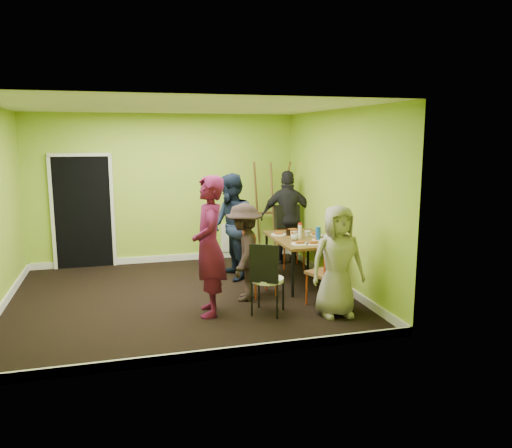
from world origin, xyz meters
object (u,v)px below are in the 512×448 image
at_px(chair_left_near, 256,260).
at_px(thermos, 300,231).
at_px(easel, 270,210).
at_px(person_left_near, 244,252).
at_px(orange_bottle, 292,234).
at_px(person_standing, 209,246).
at_px(dining_table, 302,241).
at_px(chair_bentwood, 266,275).
at_px(person_back_end, 288,217).
at_px(blue_bottle, 318,234).
at_px(chair_back_end, 288,223).
at_px(person_left_far, 231,227).
at_px(chair_left_far, 251,246).
at_px(chair_front_end, 329,268).
at_px(person_front_end, 337,261).

relative_size(chair_left_near, thermos, 4.39).
height_order(easel, person_left_near, easel).
height_order(easel, orange_bottle, easel).
relative_size(easel, person_standing, 1.02).
relative_size(easel, person_left_near, 1.33).
height_order(dining_table, thermos, thermos).
relative_size(chair_bentwood, person_left_near, 0.70).
bearing_deg(person_back_end, person_left_near, 71.78).
height_order(chair_left_near, blue_bottle, chair_left_near).
relative_size(chair_left_near, chair_back_end, 0.86).
height_order(chair_left_near, person_standing, person_standing).
height_order(chair_back_end, person_left_far, person_left_far).
xyz_separation_m(dining_table, orange_bottle, (-0.12, 0.14, 0.09)).
relative_size(chair_left_far, blue_bottle, 4.81).
bearing_deg(chair_left_near, blue_bottle, 91.60).
bearing_deg(chair_front_end, easel, 69.31).
height_order(chair_left_far, chair_back_end, chair_back_end).
bearing_deg(person_back_end, person_left_far, 47.87).
distance_m(chair_left_far, blue_bottle, 1.16).
xyz_separation_m(person_left_far, person_front_end, (0.98, -2.09, -0.14)).
bearing_deg(chair_left_near, chair_bentwood, -15.49).
xyz_separation_m(chair_front_end, chair_bentwood, (-0.93, -0.05, -0.03)).
bearing_deg(blue_bottle, thermos, 130.71).
height_order(chair_front_end, person_front_end, person_front_end).
height_order(person_left_far, person_back_end, person_left_far).
xyz_separation_m(chair_back_end, chair_bentwood, (-1.15, -2.47, -0.24)).
relative_size(dining_table, thermos, 6.79).
xyz_separation_m(chair_front_end, person_standing, (-1.66, 0.19, 0.36)).
bearing_deg(easel, chair_left_far, -118.43).
height_order(person_left_far, person_left_near, person_left_far).
xyz_separation_m(chair_bentwood, person_left_far, (-0.07, 1.83, 0.34)).
distance_m(dining_table, blue_bottle, 0.36).
xyz_separation_m(chair_back_end, chair_front_end, (-0.22, -2.42, -0.22)).
bearing_deg(person_front_end, person_left_near, 138.75).
xyz_separation_m(chair_left_far, person_back_end, (0.97, 0.93, 0.28)).
height_order(chair_left_near, person_front_end, person_front_end).
distance_m(blue_bottle, person_left_near, 1.34).
xyz_separation_m(thermos, person_left_near, (-1.08, -0.58, -0.14)).
relative_size(blue_bottle, person_left_near, 0.15).
height_order(chair_left_far, chair_bentwood, chair_left_far).
bearing_deg(person_left_far, chair_bentwood, -5.58).
height_order(chair_bentwood, blue_bottle, chair_bentwood).
height_order(chair_left_near, person_left_far, person_left_far).
distance_m(orange_bottle, person_left_far, 1.02).
distance_m(easel, person_front_end, 3.36).
xyz_separation_m(chair_bentwood, person_back_end, (1.19, 2.58, 0.33)).
relative_size(blue_bottle, person_front_end, 0.15).
bearing_deg(easel, person_front_end, -91.55).
distance_m(chair_front_end, chair_bentwood, 0.93).
bearing_deg(person_front_end, chair_back_end, 86.94).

